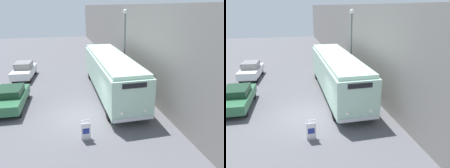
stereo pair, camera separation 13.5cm
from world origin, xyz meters
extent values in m
plane|color=#56565B|center=(0.00, 0.00, 0.00)|extent=(80.00, 80.00, 0.00)
cube|color=gray|center=(5.69, 10.00, 3.50)|extent=(0.30, 60.00, 7.00)
cylinder|color=black|center=(1.85, -0.91, 0.52)|extent=(0.28, 1.04, 1.04)
cylinder|color=black|center=(4.13, -0.91, 0.52)|extent=(0.28, 1.04, 1.04)
cylinder|color=black|center=(1.85, 7.65, 0.52)|extent=(0.28, 1.04, 1.04)
cylinder|color=black|center=(4.13, 7.65, 0.52)|extent=(0.28, 1.04, 1.04)
cube|color=#B2DBC1|center=(2.99, 3.37, 1.73)|extent=(2.60, 11.35, 2.43)
cube|color=silver|center=(2.99, 3.37, 3.07)|extent=(2.39, 10.90, 0.24)
cube|color=silver|center=(2.99, -2.37, 0.64)|extent=(2.47, 0.12, 0.20)
sphere|color=white|center=(2.28, -2.34, 1.07)|extent=(0.22, 0.22, 0.22)
sphere|color=white|center=(3.71, -2.34, 1.07)|extent=(0.22, 0.22, 0.22)
cube|color=black|center=(2.99, -2.33, 2.70)|extent=(1.43, 0.06, 0.28)
cube|color=gray|center=(0.14, -2.77, 0.00)|extent=(0.46, 0.23, 0.01)
cube|color=white|center=(0.14, -2.86, 0.53)|extent=(0.51, 0.21, 1.07)
cube|color=white|center=(0.14, -2.68, 0.53)|extent=(0.51, 0.21, 1.07)
cube|color=navy|center=(0.14, -2.88, 0.56)|extent=(0.36, 0.07, 0.38)
cylinder|color=#595E60|center=(4.58, 4.97, 3.16)|extent=(0.12, 0.12, 6.32)
sphere|color=silver|center=(4.58, 4.97, 6.43)|extent=(0.36, 0.36, 0.36)
cylinder|color=black|center=(-3.76, 0.83, 0.36)|extent=(0.22, 0.72, 0.72)
cylinder|color=black|center=(-5.24, 3.87, 0.36)|extent=(0.22, 0.72, 0.72)
cylinder|color=black|center=(-3.61, 3.79, 0.36)|extent=(0.22, 0.72, 0.72)
cube|color=#2D6642|center=(-4.50, 2.35, 0.68)|extent=(2.10, 4.45, 0.64)
cube|color=#193824|center=(-4.49, 2.46, 1.23)|extent=(1.70, 2.04, 0.47)
cylinder|color=black|center=(-5.36, 8.05, 0.35)|extent=(0.22, 0.70, 0.70)
cylinder|color=black|center=(-3.87, 7.91, 0.35)|extent=(0.22, 0.70, 0.70)
cylinder|color=black|center=(-5.10, 10.71, 0.35)|extent=(0.22, 0.70, 0.70)
cylinder|color=black|center=(-3.62, 10.56, 0.35)|extent=(0.22, 0.70, 0.70)
cube|color=silver|center=(-4.49, 9.31, 0.69)|extent=(2.14, 4.21, 0.68)
cube|color=gray|center=(-4.48, 9.41, 1.33)|extent=(1.66, 1.96, 0.59)
camera|label=1|loc=(-0.88, -13.01, 6.85)|focal=35.00mm
camera|label=2|loc=(-0.75, -13.04, 6.85)|focal=35.00mm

